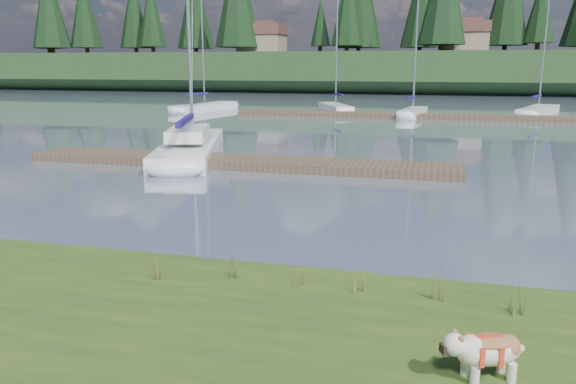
# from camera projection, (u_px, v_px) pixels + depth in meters

# --- Properties ---
(ground) EXTENTS (200.00, 200.00, 0.00)m
(ground) POSITION_uv_depth(u_px,v_px,m) (393.00, 118.00, 39.37)
(ground) COLOR slate
(ground) RESTS_ON ground
(ridge) EXTENTS (200.00, 20.00, 5.00)m
(ridge) POSITION_uv_depth(u_px,v_px,m) (417.00, 73.00, 79.35)
(ridge) COLOR #1B3218
(ridge) RESTS_ON ground
(bulldog) EXTENTS (0.93, 0.64, 0.55)m
(bulldog) POSITION_uv_depth(u_px,v_px,m) (488.00, 349.00, 5.94)
(bulldog) COLOR silver
(bulldog) RESTS_ON bank
(sailboat_main) EXTENTS (5.06, 10.44, 14.68)m
(sailboat_main) POSITION_uv_depth(u_px,v_px,m) (193.00, 142.00, 23.84)
(sailboat_main) COLOR white
(sailboat_main) RESTS_ON ground
(dock_near) EXTENTS (16.00, 2.00, 0.30)m
(dock_near) POSITION_uv_depth(u_px,v_px,m) (237.00, 162.00, 20.53)
(dock_near) COLOR #4C3D2C
(dock_near) RESTS_ON ground
(dock_far) EXTENTS (26.00, 2.20, 0.30)m
(dock_far) POSITION_uv_depth(u_px,v_px,m) (422.00, 116.00, 38.84)
(dock_far) COLOR #4C3D2C
(dock_far) RESTS_ON ground
(sailboat_bg_0) EXTENTS (3.23, 8.52, 12.07)m
(sailboat_bg_0) POSITION_uv_depth(u_px,v_px,m) (210.00, 106.00, 45.70)
(sailboat_bg_0) COLOR white
(sailboat_bg_0) RESTS_ON ground
(sailboat_bg_1) EXTENTS (4.10, 6.96, 10.56)m
(sailboat_bg_1) POSITION_uv_depth(u_px,v_px,m) (334.00, 107.00, 44.88)
(sailboat_bg_1) COLOR white
(sailboat_bg_1) RESTS_ON ground
(sailboat_bg_2) EXTENTS (2.00, 6.16, 9.32)m
(sailboat_bg_2) POSITION_uv_depth(u_px,v_px,m) (414.00, 112.00, 40.35)
(sailboat_bg_2) COLOR white
(sailboat_bg_2) RESTS_ON ground
(sailboat_bg_3) EXTENTS (4.40, 8.59, 12.45)m
(sailboat_bg_3) POSITION_uv_depth(u_px,v_px,m) (540.00, 110.00, 42.05)
(sailboat_bg_3) COLOR white
(sailboat_bg_3) RESTS_ON ground
(weed_0) EXTENTS (0.17, 0.14, 0.64)m
(weed_0) POSITION_uv_depth(u_px,v_px,m) (233.00, 263.00, 8.75)
(weed_0) COLOR #475B23
(weed_0) RESTS_ON bank
(weed_1) EXTENTS (0.17, 0.14, 0.41)m
(weed_1) POSITION_uv_depth(u_px,v_px,m) (298.00, 275.00, 8.49)
(weed_1) COLOR #475B23
(weed_1) RESTS_ON bank
(weed_2) EXTENTS (0.17, 0.14, 0.58)m
(weed_2) POSITION_uv_depth(u_px,v_px,m) (438.00, 283.00, 7.99)
(weed_2) COLOR #475B23
(weed_2) RESTS_ON bank
(weed_3) EXTENTS (0.17, 0.14, 0.48)m
(weed_3) POSITION_uv_depth(u_px,v_px,m) (157.00, 267.00, 8.76)
(weed_3) COLOR #475B23
(weed_3) RESTS_ON bank
(weed_4) EXTENTS (0.17, 0.14, 0.43)m
(weed_4) POSITION_uv_depth(u_px,v_px,m) (360.00, 280.00, 8.29)
(weed_4) COLOR #475B23
(weed_4) RESTS_ON bank
(weed_5) EXTENTS (0.17, 0.14, 0.49)m
(weed_5) POSITION_uv_depth(u_px,v_px,m) (519.00, 300.00, 7.53)
(weed_5) COLOR #475B23
(weed_5) RESTS_ON bank
(mud_lip) EXTENTS (60.00, 0.50, 0.14)m
(mud_lip) POSITION_uv_depth(u_px,v_px,m) (246.00, 279.00, 9.56)
(mud_lip) COLOR #33281C
(mud_lip) RESTS_ON ground
(conifer_0) EXTENTS (5.72, 5.72, 14.15)m
(conifer_0) POSITION_uv_depth(u_px,v_px,m) (49.00, 4.00, 85.14)
(conifer_0) COLOR #382619
(conifer_0) RESTS_ON ridge
(conifer_1) EXTENTS (4.40, 4.40, 11.30)m
(conifer_1) POSITION_uv_depth(u_px,v_px,m) (151.00, 13.00, 85.48)
(conifer_1) COLOR #382619
(conifer_1) RESTS_ON ridge
(conifer_3) EXTENTS (4.84, 4.84, 12.25)m
(conifer_3) POSITION_uv_depth(u_px,v_px,m) (348.00, 6.00, 78.85)
(conifer_3) COLOR #382619
(conifer_3) RESTS_ON ridge
(conifer_5) EXTENTS (3.96, 3.96, 10.35)m
(conifer_5) POSITION_uv_depth(u_px,v_px,m) (541.00, 6.00, 70.94)
(conifer_5) COLOR #382619
(conifer_5) RESTS_ON ridge
(house_0) EXTENTS (6.30, 5.30, 4.65)m
(house_0) POSITION_uv_depth(u_px,v_px,m) (262.00, 38.00, 80.93)
(house_0) COLOR gray
(house_0) RESTS_ON ridge
(house_1) EXTENTS (6.30, 5.30, 4.65)m
(house_1) POSITION_uv_depth(u_px,v_px,m) (465.00, 36.00, 74.90)
(house_1) COLOR gray
(house_1) RESTS_ON ridge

